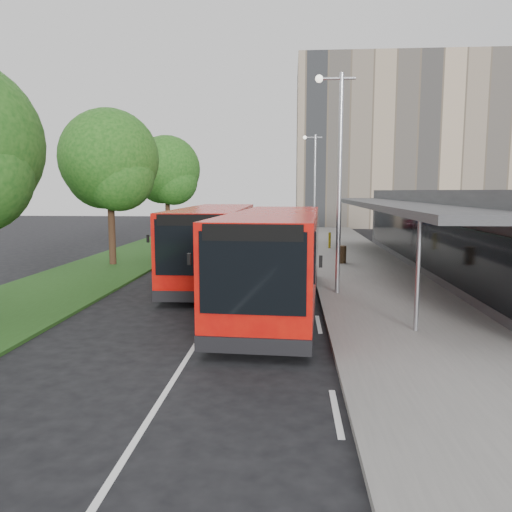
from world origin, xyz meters
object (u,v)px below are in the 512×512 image
(bus_main, at_px, (276,259))
(bollard, at_px, (330,240))
(lamp_post_far, at_px, (314,181))
(car_far, at_px, (256,218))
(tree_far, at_px, (167,174))
(car_near, at_px, (287,223))
(lamp_post_near, at_px, (337,170))
(bus_second, at_px, (215,243))
(litter_bin, at_px, (341,254))
(tree_mid, at_px, (109,165))

(bus_main, height_order, bollard, bus_main)
(lamp_post_far, height_order, car_far, lamp_post_far)
(tree_far, xyz_separation_m, car_near, (8.98, 15.96, -4.70))
(lamp_post_near, bearing_deg, car_far, 98.14)
(bus_main, height_order, bus_second, bus_main)
(tree_far, height_order, litter_bin, tree_far)
(tree_far, xyz_separation_m, bus_main, (8.95, -20.92, -3.56))
(tree_far, distance_m, litter_bin, 17.11)
(lamp_post_near, relative_size, lamp_post_far, 1.00)
(tree_mid, bearing_deg, bus_main, -44.93)
(litter_bin, xyz_separation_m, car_near, (-3.15, 27.10, -0.08))
(bollard, height_order, car_far, car_far)
(tree_far, xyz_separation_m, lamp_post_far, (11.13, 0.95, -0.52))
(tree_mid, bearing_deg, bus_second, -31.80)
(car_far, bearing_deg, lamp_post_near, -71.49)
(tree_mid, xyz_separation_m, car_far, (5.23, 34.20, -4.64))
(bus_second, xyz_separation_m, car_far, (-0.85, 37.97, -1.01))
(lamp_post_near, relative_size, bus_main, 0.69)
(bus_main, bearing_deg, lamp_post_far, 87.70)
(lamp_post_near, bearing_deg, car_near, 93.51)
(lamp_post_near, xyz_separation_m, bollard, (0.90, 14.83, -4.04))
(tree_far, bearing_deg, litter_bin, -42.56)
(car_far, bearing_deg, car_near, -48.61)
(car_near, bearing_deg, bollard, -83.98)
(tree_mid, bearing_deg, car_near, 72.19)
(tree_far, xyz_separation_m, car_far, (5.23, 22.20, -4.59))
(tree_far, relative_size, bus_second, 0.71)
(tree_mid, bearing_deg, lamp_post_far, 49.32)
(bus_second, height_order, car_near, bus_second)
(bollard, distance_m, car_near, 20.41)
(lamp_post_near, xyz_separation_m, lamp_post_far, (0.00, 20.00, 0.00))
(lamp_post_far, distance_m, bollard, 6.63)
(tree_mid, distance_m, lamp_post_far, 17.08)
(tree_far, height_order, lamp_post_far, lamp_post_far)
(bus_main, distance_m, litter_bin, 10.34)
(lamp_post_far, relative_size, bus_main, 0.69)
(bus_second, distance_m, car_far, 37.99)
(lamp_post_near, distance_m, car_far, 41.87)
(bus_second, relative_size, litter_bin, 12.48)
(bus_main, xyz_separation_m, litter_bin, (3.19, 9.78, -1.06))
(bus_second, relative_size, car_far, 2.94)
(lamp_post_near, height_order, bus_second, lamp_post_near)
(lamp_post_far, bearing_deg, litter_bin, -85.23)
(lamp_post_far, bearing_deg, tree_far, -175.13)
(tree_far, height_order, car_near, tree_far)
(bollard, bearing_deg, lamp_post_near, -93.46)
(tree_far, bearing_deg, tree_mid, -90.00)
(tree_far, distance_m, bus_main, 23.03)
(litter_bin, bearing_deg, tree_far, 137.44)
(lamp_post_near, bearing_deg, lamp_post_far, 90.00)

